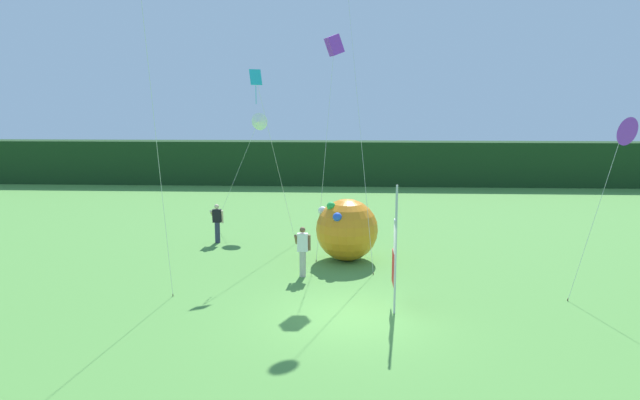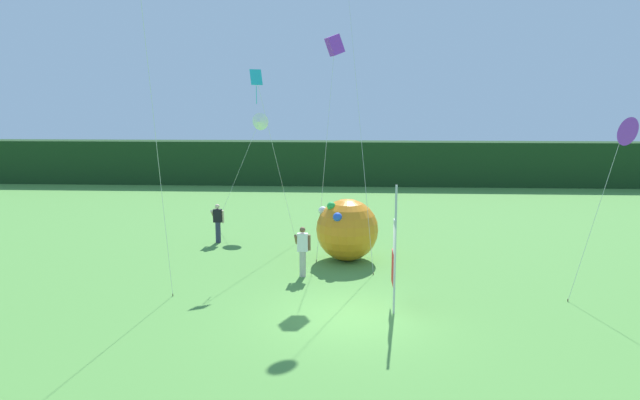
{
  "view_description": "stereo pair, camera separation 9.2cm",
  "coord_description": "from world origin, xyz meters",
  "px_view_note": "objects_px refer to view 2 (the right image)",
  "views": [
    {
      "loc": [
        -0.06,
        -14.71,
        5.8
      ],
      "look_at": [
        -0.99,
        3.73,
        2.66
      ],
      "focal_mm": 31.08,
      "sensor_mm": 36.0,
      "label": 1
    },
    {
      "loc": [
        0.03,
        -14.7,
        5.8
      ],
      "look_at": [
        -0.99,
        3.73,
        2.66
      ],
      "focal_mm": 31.08,
      "sensor_mm": 36.0,
      "label": 2
    }
  ],
  "objects_px": {
    "person_near_banner": "(303,250)",
    "kite_purple_box_1": "(335,46)",
    "person_mid_field": "(218,222)",
    "kite_white_delta_3": "(259,122)",
    "kite_cyan_diamond_2": "(260,93)",
    "kite_purple_delta_5": "(623,131)",
    "inflatable_balloon": "(347,230)",
    "banner_flag": "(394,251)"
  },
  "relations": [
    {
      "from": "person_near_banner",
      "to": "kite_purple_box_1",
      "type": "bearing_deg",
      "value": 73.4
    },
    {
      "from": "person_mid_field",
      "to": "kite_white_delta_3",
      "type": "distance_m",
      "value": 5.68
    },
    {
      "from": "kite_cyan_diamond_2",
      "to": "kite_purple_delta_5",
      "type": "distance_m",
      "value": 12.54
    },
    {
      "from": "kite_purple_box_1",
      "to": "kite_cyan_diamond_2",
      "type": "relative_size",
      "value": 1.18
    },
    {
      "from": "kite_purple_box_1",
      "to": "kite_cyan_diamond_2",
      "type": "xyz_separation_m",
      "value": [
        -2.89,
        0.05,
        -1.74
      ]
    },
    {
      "from": "kite_purple_delta_5",
      "to": "inflatable_balloon",
      "type": "bearing_deg",
      "value": 154.56
    },
    {
      "from": "person_near_banner",
      "to": "kite_white_delta_3",
      "type": "xyz_separation_m",
      "value": [
        -2.8,
        8.28,
        4.11
      ]
    },
    {
      "from": "kite_purple_box_1",
      "to": "person_mid_field",
      "type": "bearing_deg",
      "value": 164.95
    },
    {
      "from": "person_near_banner",
      "to": "person_mid_field",
      "type": "height_order",
      "value": "person_near_banner"
    },
    {
      "from": "inflatable_balloon",
      "to": "kite_white_delta_3",
      "type": "distance_m",
      "value": 8.42
    },
    {
      "from": "person_mid_field",
      "to": "kite_white_delta_3",
      "type": "relative_size",
      "value": 0.31
    },
    {
      "from": "inflatable_balloon",
      "to": "kite_cyan_diamond_2",
      "type": "bearing_deg",
      "value": 161.65
    },
    {
      "from": "banner_flag",
      "to": "inflatable_balloon",
      "type": "relative_size",
      "value": 1.56
    },
    {
      "from": "person_mid_field",
      "to": "kite_purple_delta_5",
      "type": "height_order",
      "value": "kite_purple_delta_5"
    },
    {
      "from": "kite_cyan_diamond_2",
      "to": "kite_white_delta_3",
      "type": "xyz_separation_m",
      "value": [
        -0.88,
        4.98,
        -1.25
      ]
    },
    {
      "from": "banner_flag",
      "to": "kite_cyan_diamond_2",
      "type": "bearing_deg",
      "value": 127.14
    },
    {
      "from": "person_near_banner",
      "to": "kite_purple_delta_5",
      "type": "bearing_deg",
      "value": -9.89
    },
    {
      "from": "kite_purple_box_1",
      "to": "inflatable_balloon",
      "type": "bearing_deg",
      "value": -63.85
    },
    {
      "from": "person_mid_field",
      "to": "kite_white_delta_3",
      "type": "bearing_deg",
      "value": 71.3
    },
    {
      "from": "banner_flag",
      "to": "kite_purple_box_1",
      "type": "distance_m",
      "value": 9.07
    },
    {
      "from": "banner_flag",
      "to": "inflatable_balloon",
      "type": "bearing_deg",
      "value": 104.75
    },
    {
      "from": "banner_flag",
      "to": "kite_purple_box_1",
      "type": "bearing_deg",
      "value": 106.85
    },
    {
      "from": "kite_white_delta_3",
      "to": "kite_cyan_diamond_2",
      "type": "bearing_deg",
      "value": -80.02
    },
    {
      "from": "banner_flag",
      "to": "kite_purple_box_1",
      "type": "height_order",
      "value": "kite_purple_box_1"
    },
    {
      "from": "inflatable_balloon",
      "to": "kite_white_delta_3",
      "type": "xyz_separation_m",
      "value": [
        -4.3,
        6.12,
        3.86
      ]
    },
    {
      "from": "banner_flag",
      "to": "kite_cyan_diamond_2",
      "type": "distance_m",
      "value": 9.13
    },
    {
      "from": "person_near_banner",
      "to": "kite_white_delta_3",
      "type": "relative_size",
      "value": 0.32
    },
    {
      "from": "kite_white_delta_3",
      "to": "person_near_banner",
      "type": "bearing_deg",
      "value": -71.33
    },
    {
      "from": "kite_purple_box_1",
      "to": "kite_purple_delta_5",
      "type": "height_order",
      "value": "kite_purple_box_1"
    },
    {
      "from": "person_mid_field",
      "to": "kite_purple_box_1",
      "type": "relative_size",
      "value": 0.2
    },
    {
      "from": "person_near_banner",
      "to": "kite_purple_box_1",
      "type": "height_order",
      "value": "kite_purple_box_1"
    },
    {
      "from": "person_mid_field",
      "to": "kite_purple_box_1",
      "type": "height_order",
      "value": "kite_purple_box_1"
    },
    {
      "from": "person_near_banner",
      "to": "inflatable_balloon",
      "type": "bearing_deg",
      "value": 55.15
    },
    {
      "from": "banner_flag",
      "to": "person_near_banner",
      "type": "height_order",
      "value": "banner_flag"
    },
    {
      "from": "inflatable_balloon",
      "to": "kite_purple_box_1",
      "type": "xyz_separation_m",
      "value": [
        -0.53,
        1.09,
        6.85
      ]
    },
    {
      "from": "kite_purple_delta_5",
      "to": "kite_purple_box_1",
      "type": "bearing_deg",
      "value": 150.18
    },
    {
      "from": "kite_white_delta_3",
      "to": "kite_purple_delta_5",
      "type": "bearing_deg",
      "value": -38.87
    },
    {
      "from": "person_near_banner",
      "to": "kite_cyan_diamond_2",
      "type": "bearing_deg",
      "value": 120.24
    },
    {
      "from": "person_near_banner",
      "to": "banner_flag",
      "type": "bearing_deg",
      "value": -46.55
    },
    {
      "from": "person_mid_field",
      "to": "inflatable_balloon",
      "type": "relative_size",
      "value": 0.71
    },
    {
      "from": "kite_cyan_diamond_2",
      "to": "person_near_banner",
      "type": "bearing_deg",
      "value": -59.76
    },
    {
      "from": "inflatable_balloon",
      "to": "kite_white_delta_3",
      "type": "bearing_deg",
      "value": 125.1
    }
  ]
}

